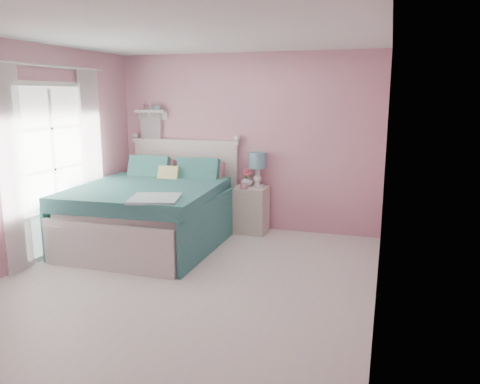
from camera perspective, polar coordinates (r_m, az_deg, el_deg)
The scene contains 13 objects.
floor at distance 5.27m, azimuth -6.55°, elevation -10.63°, with size 4.50×4.50×0.00m, color silver.
room_shell at distance 4.89m, azimuth -6.99°, elevation 6.80°, with size 4.50×4.50×4.50m.
bed at distance 6.49m, azimuth -10.50°, elevation -2.43°, with size 1.90×2.33×1.32m.
nightstand at distance 6.90m, azimuth 1.33°, elevation -2.15°, with size 0.47×0.46×0.68m.
table_lamp at distance 6.84m, azimuth 2.15°, elevation 3.58°, with size 0.25×0.25×0.50m.
vase at distance 6.85m, azimuth 0.85°, elevation 1.37°, with size 0.17×0.17×0.17m, color silver.
teacup at distance 6.70m, azimuth 0.44°, elevation 0.73°, with size 0.10×0.10×0.08m, color pink.
roses at distance 6.82m, azimuth 0.83°, elevation 2.38°, with size 0.14×0.11×0.12m.
wall_shelf at distance 7.52m, azimuth -10.73°, elevation 9.55°, with size 0.50×0.15×0.25m.
hanging_dress at distance 7.54m, azimuth -10.82°, elevation 7.00°, with size 0.34×0.03×0.72m, color white.
french_door at distance 6.34m, azimuth -21.75°, elevation 2.53°, with size 0.04×1.32×2.16m.
curtain_near at distance 5.74m, azimuth -26.11°, elevation 2.36°, with size 0.04×0.40×2.32m, color white.
curtain_far at distance 6.88m, azimuth -17.59°, elevation 4.38°, with size 0.04×0.40×2.32m, color white.
Camera 1 is at (2.03, -4.43, 2.00)m, focal length 35.00 mm.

